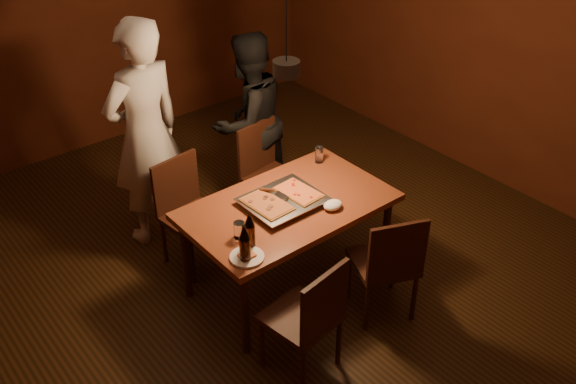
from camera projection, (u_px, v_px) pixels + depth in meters
room_shell at (286, 117)px, 4.33m from camera, size 6.00×6.00×6.00m
dining_table at (288, 212)px, 4.66m from camera, size 1.50×0.90×0.75m
chair_far_left at (186, 203)px, 5.01m from camera, size 0.47×0.47×0.49m
chair_far_right at (266, 165)px, 5.49m from camera, size 0.47×0.47×0.49m
chair_near_left at (311, 311)px, 4.00m from camera, size 0.48×0.48×0.49m
chair_near_right at (389, 258)px, 4.43m from camera, size 0.55×0.55×0.49m
pizza_tray at (283, 201)px, 4.60m from camera, size 0.57×0.47×0.05m
pizza_meat at (267, 204)px, 4.51m from camera, size 0.25×0.37×0.02m
pizza_cheese at (298, 192)px, 4.64m from camera, size 0.24×0.35×0.02m
spatula at (282, 196)px, 4.59m from camera, size 0.18×0.26×0.04m
beer_bottle_a at (245, 244)px, 4.00m from camera, size 0.07×0.07×0.27m
beer_bottle_b at (250, 230)px, 4.13m from camera, size 0.07×0.07×0.26m
water_glass_left at (239, 230)px, 4.25m from camera, size 0.08×0.08×0.12m
water_glass_right at (319, 155)px, 5.07m from camera, size 0.07×0.07×0.14m
plate_slice at (247, 257)px, 4.09m from camera, size 0.22×0.22×0.03m
napkin at (333, 205)px, 4.55m from camera, size 0.15×0.11×0.06m
diner_white at (145, 134)px, 5.07m from camera, size 0.75×0.55×1.90m
diner_dark at (248, 121)px, 5.62m from camera, size 0.84×0.70×1.59m
pendant_lamp at (286, 67)px, 4.14m from camera, size 0.18×0.18×1.10m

